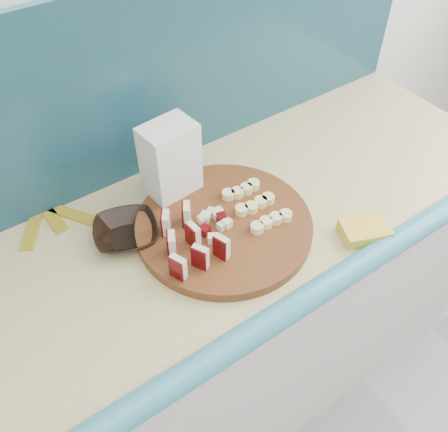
% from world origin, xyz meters
% --- Properties ---
extents(kitchen_counter, '(2.20, 0.63, 0.91)m').
position_xyz_m(kitchen_counter, '(0.10, 1.50, 0.46)').
color(kitchen_counter, silver).
rests_on(kitchen_counter, ground).
extents(backsplash, '(2.20, 0.02, 0.50)m').
position_xyz_m(backsplash, '(0.10, 1.79, 1.16)').
color(backsplash, teal).
rests_on(backsplash, kitchen_counter).
extents(cutting_board, '(0.46, 0.46, 0.03)m').
position_xyz_m(cutting_board, '(0.34, 1.47, 0.92)').
color(cutting_board, '#4D2910').
rests_on(cutting_board, kitchen_counter).
extents(apple_wedges, '(0.13, 0.17, 0.06)m').
position_xyz_m(apple_wedges, '(0.22, 1.45, 0.97)').
color(apple_wedges, beige).
rests_on(apple_wedges, cutting_board).
extents(apple_chunks, '(0.06, 0.07, 0.02)m').
position_xyz_m(apple_chunks, '(0.31, 1.47, 0.95)').
color(apple_chunks, beige).
rests_on(apple_chunks, cutting_board).
extents(banana_slices, '(0.12, 0.17, 0.02)m').
position_xyz_m(banana_slices, '(0.43, 1.47, 0.95)').
color(banana_slices, '#F1E493').
rests_on(banana_slices, cutting_board).
extents(brown_bowl, '(0.20, 0.20, 0.04)m').
position_xyz_m(brown_bowl, '(0.13, 1.58, 0.93)').
color(brown_bowl, black).
rests_on(brown_bowl, kitchen_counter).
extents(flour_bag, '(0.14, 0.10, 0.22)m').
position_xyz_m(flour_bag, '(0.30, 1.64, 1.02)').
color(flour_bag, silver).
rests_on(flour_bag, kitchen_counter).
extents(sponge, '(0.13, 0.12, 0.03)m').
position_xyz_m(sponge, '(0.60, 1.26, 0.93)').
color(sponge, yellow).
rests_on(sponge, kitchen_counter).
extents(banana_peel, '(0.20, 0.16, 0.01)m').
position_xyz_m(banana_peel, '(0.01, 1.74, 0.91)').
color(banana_peel, gold).
rests_on(banana_peel, kitchen_counter).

